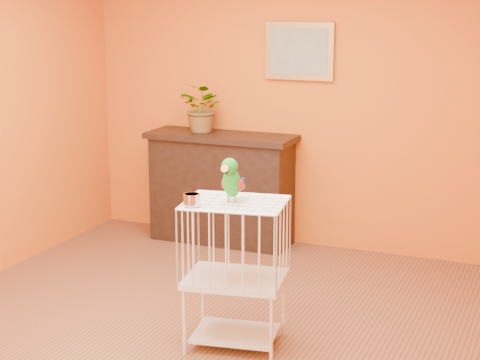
% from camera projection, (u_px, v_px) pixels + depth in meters
% --- Properties ---
extents(ground, '(4.50, 4.50, 0.00)m').
position_uv_depth(ground, '(189.00, 335.00, 5.38)').
color(ground, brown).
rests_on(ground, ground).
extents(room_shell, '(4.50, 4.50, 4.50)m').
position_uv_depth(room_shell, '(185.00, 101.00, 5.02)').
color(room_shell, '#D15813').
rests_on(room_shell, ground).
extents(console_cabinet, '(1.36, 0.49, 1.01)m').
position_uv_depth(console_cabinet, '(221.00, 188.00, 7.32)').
color(console_cabinet, black).
rests_on(console_cabinet, ground).
extents(potted_plant, '(0.51, 0.54, 0.35)m').
position_uv_depth(potted_plant, '(206.00, 112.00, 7.29)').
color(potted_plant, '#26722D').
rests_on(potted_plant, console_cabinet).
extents(framed_picture, '(0.62, 0.04, 0.50)m').
position_uv_depth(framed_picture, '(299.00, 51.00, 6.97)').
color(framed_picture, '#A87C3C').
rests_on(framed_picture, room_shell).
extents(birdcage, '(0.70, 0.58, 0.96)m').
position_uv_depth(birdcage, '(235.00, 272.00, 5.13)').
color(birdcage, silver).
rests_on(birdcage, ground).
extents(feed_cup, '(0.10, 0.10, 0.07)m').
position_uv_depth(feed_cup, '(192.00, 200.00, 4.92)').
color(feed_cup, silver).
rests_on(feed_cup, birdcage).
extents(parrot, '(0.14, 0.26, 0.29)m').
position_uv_depth(parrot, '(232.00, 180.00, 4.98)').
color(parrot, '#59544C').
rests_on(parrot, birdcage).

